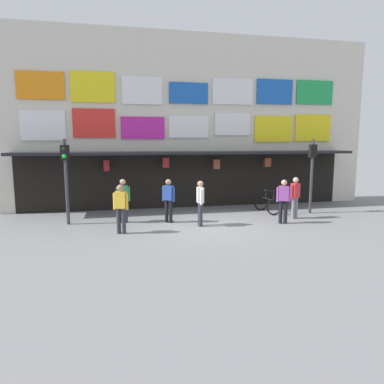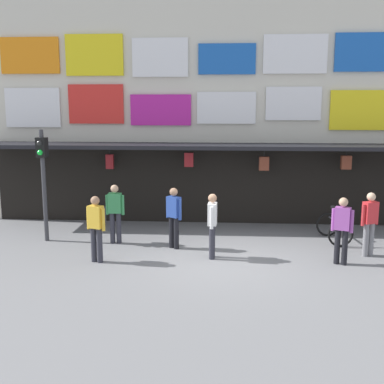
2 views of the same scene
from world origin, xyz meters
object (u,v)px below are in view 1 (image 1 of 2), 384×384
Objects in this scene: pedestrian_in_black at (295,195)px; pedestrian_in_yellow at (121,205)px; bicycle_parked at (268,204)px; pedestrian_in_green at (284,199)px; pedestrian_in_purple at (168,198)px; traffic_light_far at (312,164)px; traffic_light_near at (66,168)px; pedestrian_in_white at (123,197)px; pedestrian_in_blue at (200,201)px.

pedestrian_in_yellow is (-6.90, -0.94, 0.04)m from pedestrian_in_black.
pedestrian_in_green is at bearing -97.85° from bicycle_parked.
pedestrian_in_green and pedestrian_in_purple have the same top height.
pedestrian_in_purple is at bearing -175.45° from traffic_light_far.
traffic_light_near reaches higher than bicycle_parked.
pedestrian_in_black is 1.00× the size of pedestrian_in_white.
traffic_light_far is at bearing 13.88° from pedestrian_in_blue.
traffic_light_near is at bearing 169.07° from pedestrian_in_green.
traffic_light_near is at bearing 172.68° from pedestrian_in_purple.
traffic_light_far is at bearing 12.40° from pedestrian_in_yellow.
pedestrian_in_white is (2.05, -0.08, -1.16)m from traffic_light_near.
pedestrian_in_purple is (3.75, -0.48, -1.19)m from traffic_light_near.
pedestrian_in_purple is (-1.07, 0.79, 0.00)m from pedestrian_in_blue.
pedestrian_in_green is at bearing -140.11° from pedestrian_in_black.
pedestrian_in_yellow is 6.04m from pedestrian_in_green.
pedestrian_in_blue and pedestrian_in_purple have the same top height.
pedestrian_in_black is 6.96m from pedestrian_in_yellow.
pedestrian_in_green is 4.37m from pedestrian_in_purple.
pedestrian_in_blue reaches higher than bicycle_parked.
traffic_light_far is 1.90× the size of pedestrian_in_blue.
pedestrian_in_white is (-2.77, 1.20, 0.04)m from pedestrian_in_blue.
traffic_light_far is 1.88m from pedestrian_in_black.
pedestrian_in_black is 6.85m from pedestrian_in_white.
pedestrian_in_yellow is at bearing -177.97° from pedestrian_in_green.
traffic_light_near reaches higher than pedestrian_in_black.
pedestrian_in_blue is at bearing -14.79° from traffic_light_near.
traffic_light_far reaches higher than pedestrian_in_yellow.
pedestrian_in_blue is at bearing -166.12° from traffic_light_far.
pedestrian_in_blue is (-4.04, -0.45, 0.00)m from pedestrian_in_black.
traffic_light_near is 8.23m from pedestrian_in_green.
pedestrian_in_purple is (-5.11, 0.34, 0.00)m from pedestrian_in_black.
pedestrian_in_blue is 1.00× the size of pedestrian_in_white.
traffic_light_near is at bearing 165.21° from pedestrian_in_blue.
pedestrian_in_blue is 3.02m from pedestrian_in_white.
pedestrian_in_white is (-5.94, 1.47, 0.04)m from pedestrian_in_green.
bicycle_parked is 2.12m from pedestrian_in_green.
bicycle_parked is at bearing 19.55° from pedestrian_in_yellow.
pedestrian_in_black is at bearing -5.30° from traffic_light_near.
pedestrian_in_blue is at bearing 175.10° from pedestrian_in_green.
traffic_light_near reaches higher than pedestrian_in_white.
pedestrian_in_white is at bearing 156.60° from pedestrian_in_blue.
pedestrian_in_yellow is at bearing -41.86° from traffic_light_near.
pedestrian_in_purple is (-6.30, -0.50, -1.19)m from traffic_light_far.
traffic_light_near is at bearing 138.14° from pedestrian_in_yellow.
bicycle_parked is 6.28m from pedestrian_in_white.
pedestrian_in_green is at bearing -10.93° from traffic_light_near.
pedestrian_in_yellow is at bearing -167.60° from traffic_light_far.
pedestrian_in_purple is at bearing 165.94° from pedestrian_in_green.
bicycle_parked is (8.28, 0.48, -1.75)m from traffic_light_near.
bicycle_parked is at bearing 26.94° from pedestrian_in_blue.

